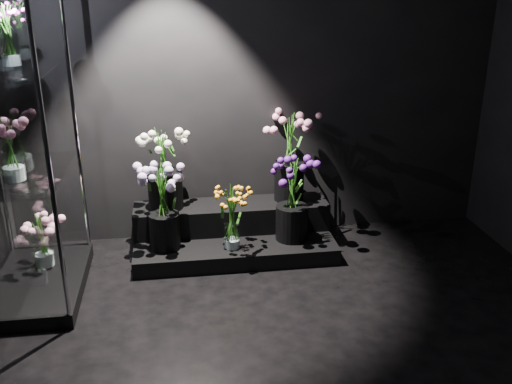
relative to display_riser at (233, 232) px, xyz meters
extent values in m
plane|color=black|center=(0.22, -1.68, -0.15)|extent=(4.00, 4.00, 0.00)
plane|color=black|center=(0.22, 0.32, 1.25)|extent=(4.00, 0.00, 4.00)
cube|color=black|center=(0.00, -0.08, -0.08)|extent=(1.59, 0.71, 0.13)
cube|color=black|center=(0.00, 0.10, 0.10)|extent=(1.59, 0.35, 0.22)
cube|color=black|center=(-1.45, -0.49, -0.09)|extent=(0.63, 1.05, 0.10)
cube|color=white|center=(-1.45, -0.49, 0.74)|extent=(0.57, 0.99, 0.01)
cube|color=white|center=(-1.45, -0.49, 1.43)|extent=(0.57, 0.99, 0.01)
cylinder|color=white|center=(-0.03, -0.26, 0.09)|extent=(0.13, 0.13, 0.21)
cylinder|color=black|center=(-0.55, -0.18, 0.13)|extent=(0.24, 0.24, 0.28)
cylinder|color=black|center=(0.46, -0.17, 0.13)|extent=(0.26, 0.26, 0.28)
cylinder|color=black|center=(-0.53, 0.09, 0.36)|extent=(0.28, 0.28, 0.31)
cylinder|color=black|center=(0.49, 0.13, 0.37)|extent=(0.24, 0.24, 0.33)
cylinder|color=white|center=(-1.45, -0.63, 0.88)|extent=(0.14, 0.14, 0.26)
cylinder|color=white|center=(-1.43, -0.38, 1.53)|extent=(0.12, 0.12, 0.20)
cylinder|color=white|center=(-1.43, -0.30, 0.10)|extent=(0.14, 0.14, 0.28)
camera|label=1|loc=(-0.42, -4.22, 1.98)|focal=40.00mm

